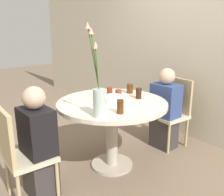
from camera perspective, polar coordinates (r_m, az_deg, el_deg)
ground_plane at (r=2.96m, az=0.00°, el=-15.11°), size 16.00×16.00×0.00m
wall_back at (r=3.60m, az=17.41°, el=11.57°), size 8.00×0.05×2.60m
dining_table at (r=2.70m, az=0.00°, el=-3.75°), size 1.18×1.18×0.76m
chair_right_flank at (r=3.38m, az=13.87°, el=-2.41°), size 0.43×0.43×0.89m
chair_far_back at (r=2.35m, az=-20.23°, el=-11.33°), size 0.42×0.42×0.89m
birthday_cake at (r=2.57m, az=0.42°, el=-0.45°), size 0.24×0.24×0.13m
flower_vase at (r=2.15m, az=-3.14°, el=0.58°), size 0.14×0.19×0.80m
side_plate at (r=2.99m, az=-0.16°, el=1.21°), size 0.21×0.21×0.01m
drink_glass_0 at (r=2.72m, az=1.50°, el=0.77°), size 0.07×0.07×0.11m
drink_glass_1 at (r=2.77m, az=6.12°, el=1.08°), size 0.06×0.06×0.12m
drink_glass_2 at (r=2.28m, az=1.91°, el=-1.97°), size 0.06×0.06×0.13m
drink_glass_3 at (r=2.75m, az=-2.75°, el=0.96°), size 0.07×0.07×0.11m
drink_glass_4 at (r=3.00m, az=4.11°, el=2.18°), size 0.08×0.08×0.11m
drink_glass_5 at (r=2.81m, az=-0.55°, el=1.35°), size 0.07×0.07×0.11m
person_woman at (r=3.27m, az=12.01°, el=-2.98°), size 0.34×0.24×1.05m
person_boy at (r=2.39m, az=-16.50°, el=-10.55°), size 0.34×0.24×1.05m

